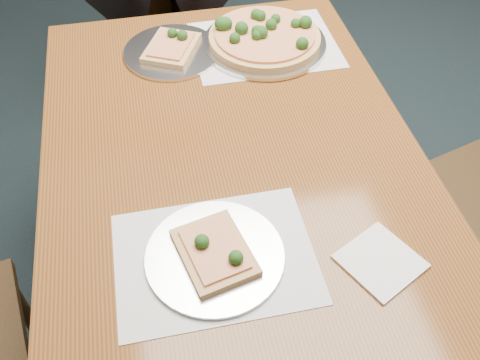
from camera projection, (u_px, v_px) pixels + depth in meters
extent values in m
plane|color=black|center=(311.00, 219.00, 2.10)|extent=(8.00, 8.00, 0.00)
cube|color=#582E11|center=(240.00, 187.00, 1.24)|extent=(0.90, 1.50, 0.04)
cylinder|color=black|center=(95.00, 132.00, 1.91)|extent=(0.07, 0.07, 0.70)
cylinder|color=black|center=(304.00, 103.00, 2.02)|extent=(0.07, 0.07, 0.70)
cube|color=black|center=(189.00, 43.00, 2.12)|extent=(0.54, 0.54, 0.04)
cylinder|color=black|center=(175.00, 130.00, 2.12)|extent=(0.04, 0.04, 0.43)
cylinder|color=black|center=(136.00, 83.00, 2.33)|extent=(0.04, 0.04, 0.43)
cylinder|color=black|center=(251.00, 98.00, 2.26)|extent=(0.04, 0.04, 0.43)
cylinder|color=black|center=(207.00, 57.00, 2.46)|extent=(0.04, 0.04, 0.43)
cylinder|color=black|center=(29.00, 318.00, 1.57)|extent=(0.04, 0.04, 0.43)
cylinder|color=black|center=(396.00, 227.00, 1.80)|extent=(0.04, 0.04, 0.43)
cylinder|color=black|center=(476.00, 190.00, 1.91)|extent=(0.04, 0.04, 0.43)
cylinder|color=black|center=(473.00, 313.00, 1.58)|extent=(0.04, 0.04, 0.43)
cube|color=white|center=(264.00, 45.00, 1.58)|extent=(0.42, 0.32, 0.00)
cube|color=white|center=(215.00, 258.00, 1.08)|extent=(0.40, 0.30, 0.00)
cylinder|color=silver|center=(264.00, 43.00, 1.58)|extent=(0.36, 0.36, 0.01)
cylinder|color=#C08449|center=(265.00, 38.00, 1.57)|extent=(0.33, 0.33, 0.02)
cylinder|color=#F6C780|center=(265.00, 34.00, 1.56)|extent=(0.29, 0.29, 0.01)
sphere|color=#193E13|center=(225.00, 24.00, 1.56)|extent=(0.04, 0.04, 0.04)
sphere|color=#193E13|center=(302.00, 43.00, 1.50)|extent=(0.04, 0.04, 0.04)
sphere|color=#193E13|center=(296.00, 23.00, 1.57)|extent=(0.03, 0.03, 0.03)
sphere|color=#193E13|center=(260.00, 16.00, 1.60)|extent=(0.03, 0.03, 0.03)
sphere|color=#193E13|center=(256.00, 14.00, 1.60)|extent=(0.03, 0.03, 0.03)
sphere|color=#193E13|center=(271.00, 25.00, 1.56)|extent=(0.03, 0.03, 0.03)
sphere|color=#193E13|center=(306.00, 22.00, 1.57)|extent=(0.04, 0.04, 0.04)
sphere|color=#193E13|center=(261.00, 33.00, 1.53)|extent=(0.04, 0.04, 0.04)
sphere|color=#193E13|center=(222.00, 24.00, 1.56)|extent=(0.04, 0.04, 0.04)
sphere|color=#193E13|center=(257.00, 35.00, 1.53)|extent=(0.03, 0.03, 0.03)
sphere|color=#193E13|center=(276.00, 19.00, 1.59)|extent=(0.03, 0.03, 0.03)
sphere|color=#193E13|center=(242.00, 28.00, 1.55)|extent=(0.04, 0.04, 0.04)
sphere|color=#193E13|center=(257.00, 31.00, 1.54)|extent=(0.03, 0.03, 0.03)
sphere|color=#193E13|center=(235.00, 38.00, 1.52)|extent=(0.03, 0.03, 0.03)
cylinder|color=silver|center=(215.00, 256.00, 1.07)|extent=(0.28, 0.28, 0.01)
cube|color=#C08449|center=(215.00, 252.00, 1.06)|extent=(0.17, 0.20, 0.02)
cube|color=#F6C780|center=(214.00, 249.00, 1.05)|extent=(0.13, 0.16, 0.01)
sphere|color=#193E13|center=(236.00, 257.00, 1.03)|extent=(0.03, 0.03, 0.03)
sphere|color=#193E13|center=(202.00, 241.00, 1.05)|extent=(0.03, 0.03, 0.03)
cylinder|color=silver|center=(172.00, 52.00, 1.55)|extent=(0.28, 0.28, 0.01)
cube|color=#C08449|center=(171.00, 48.00, 1.54)|extent=(0.19, 0.21, 0.02)
cube|color=#F6C780|center=(171.00, 45.00, 1.53)|extent=(0.15, 0.17, 0.01)
sphere|color=#193E13|center=(182.00, 35.00, 1.54)|extent=(0.03, 0.03, 0.03)
sphere|color=#193E13|center=(172.00, 33.00, 1.55)|extent=(0.03, 0.03, 0.03)
cube|color=white|center=(380.00, 261.00, 1.07)|extent=(0.19, 0.19, 0.01)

